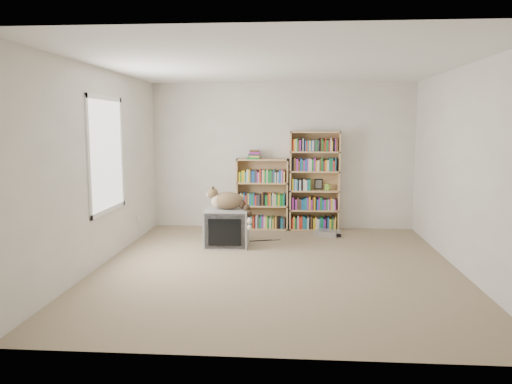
# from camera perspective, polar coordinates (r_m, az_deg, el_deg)

# --- Properties ---
(floor) EXTENTS (4.50, 5.00, 0.01)m
(floor) POSITION_cam_1_polar(r_m,az_deg,el_deg) (6.39, 2.43, -8.55)
(floor) COLOR gray
(floor) RESTS_ON ground
(wall_back) EXTENTS (4.50, 0.02, 2.50)m
(wall_back) POSITION_cam_1_polar(r_m,az_deg,el_deg) (8.65, 3.03, 4.11)
(wall_back) COLOR beige
(wall_back) RESTS_ON floor
(wall_front) EXTENTS (4.50, 0.02, 2.50)m
(wall_front) POSITION_cam_1_polar(r_m,az_deg,el_deg) (3.68, 1.26, -0.64)
(wall_front) COLOR beige
(wall_front) RESTS_ON floor
(wall_left) EXTENTS (0.02, 5.00, 2.50)m
(wall_left) POSITION_cam_1_polar(r_m,az_deg,el_deg) (6.62, -17.38, 2.70)
(wall_left) COLOR beige
(wall_left) RESTS_ON floor
(wall_right) EXTENTS (0.02, 5.00, 2.50)m
(wall_right) POSITION_cam_1_polar(r_m,az_deg,el_deg) (6.49, 22.79, 2.36)
(wall_right) COLOR beige
(wall_right) RESTS_ON floor
(ceiling) EXTENTS (4.50, 5.00, 0.02)m
(ceiling) POSITION_cam_1_polar(r_m,az_deg,el_deg) (6.18, 2.57, 14.32)
(ceiling) COLOR white
(ceiling) RESTS_ON wall_back
(window) EXTENTS (0.02, 1.22, 1.52)m
(window) POSITION_cam_1_polar(r_m,az_deg,el_deg) (6.79, -16.71, 4.11)
(window) COLOR white
(window) RESTS_ON wall_left
(crt_tv) EXTENTS (0.65, 0.60, 0.55)m
(crt_tv) POSITION_cam_1_polar(r_m,az_deg,el_deg) (7.43, -3.34, -4.07)
(crt_tv) COLOR #939396
(crt_tv) RESTS_ON floor
(cat) EXTENTS (0.71, 0.51, 0.56)m
(cat) POSITION_cam_1_polar(r_m,az_deg,el_deg) (7.32, -2.88, -1.27)
(cat) COLOR #352115
(cat) RESTS_ON crt_tv
(bookcase_tall) EXTENTS (0.84, 0.30, 1.68)m
(bookcase_tall) POSITION_cam_1_polar(r_m,az_deg,el_deg) (8.55, 6.69, 1.02)
(bookcase_tall) COLOR tan
(bookcase_tall) RESTS_ON floor
(bookcase_short) EXTENTS (0.88, 0.30, 1.21)m
(bookcase_short) POSITION_cam_1_polar(r_m,az_deg,el_deg) (8.60, 0.74, -0.58)
(bookcase_short) COLOR tan
(bookcase_short) RESTS_ON floor
(book_stack) EXTENTS (0.21, 0.28, 0.15)m
(book_stack) POSITION_cam_1_polar(r_m,az_deg,el_deg) (8.51, -0.18, 4.31)
(book_stack) COLOR red
(book_stack) RESTS_ON bookcase_short
(green_mug) EXTENTS (0.10, 0.10, 0.11)m
(green_mug) POSITION_cam_1_polar(r_m,az_deg,el_deg) (8.56, 8.16, 0.57)
(green_mug) COLOR #75B333
(green_mug) RESTS_ON bookcase_tall
(framed_print) EXTENTS (0.13, 0.05, 0.18)m
(framed_print) POSITION_cam_1_polar(r_m,az_deg,el_deg) (8.64, 7.17, 0.90)
(framed_print) COLOR black
(framed_print) RESTS_ON bookcase_tall
(dvd_player) EXTENTS (0.45, 0.40, 0.09)m
(dvd_player) POSITION_cam_1_polar(r_m,az_deg,el_deg) (8.21, 8.18, -4.66)
(dvd_player) COLOR silver
(dvd_player) RESTS_ON floor
(wall_outlet) EXTENTS (0.01, 0.08, 0.13)m
(wall_outlet) POSITION_cam_1_polar(r_m,az_deg,el_deg) (8.07, -13.32, -3.00)
(wall_outlet) COLOR silver
(wall_outlet) RESTS_ON wall_left
(floor_cables) EXTENTS (1.20, 0.70, 0.01)m
(floor_cables) POSITION_cam_1_polar(r_m,az_deg,el_deg) (7.66, -0.24, -5.77)
(floor_cables) COLOR black
(floor_cables) RESTS_ON floor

